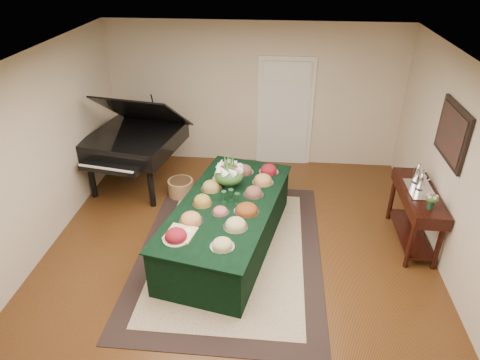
# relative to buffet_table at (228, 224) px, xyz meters

# --- Properties ---
(ground) EXTENTS (6.00, 6.00, 0.00)m
(ground) POSITION_rel_buffet_table_xyz_m (0.17, -0.22, -0.36)
(ground) COLOR #311A0B
(ground) RESTS_ON ground
(area_rug) EXTENTS (2.57, 3.60, 0.01)m
(area_rug) POSITION_rel_buffet_table_xyz_m (0.05, -0.15, -0.36)
(area_rug) COLOR black
(area_rug) RESTS_ON ground
(kitchen_doorway) EXTENTS (1.05, 0.07, 2.10)m
(kitchen_doorway) POSITION_rel_buffet_table_xyz_m (0.77, 2.75, 0.66)
(kitchen_doorway) COLOR silver
(kitchen_doorway) RESTS_ON ground
(buffet_table) EXTENTS (1.79, 2.90, 0.72)m
(buffet_table) POSITION_rel_buffet_table_xyz_m (0.00, 0.00, 0.00)
(buffet_table) COLOR black
(buffet_table) RESTS_ON ground
(food_platters) EXTENTS (1.39, 2.31, 0.13)m
(food_platters) POSITION_rel_buffet_table_xyz_m (0.01, 0.08, 0.41)
(food_platters) COLOR silver
(food_platters) RESTS_ON buffet_table
(cutting_board) EXTENTS (0.41, 0.41, 0.10)m
(cutting_board) POSITION_rel_buffet_table_xyz_m (-0.49, -0.75, 0.39)
(cutting_board) COLOR tan
(cutting_board) RESTS_ON buffet_table
(green_goblets) EXTENTS (0.26, 0.17, 0.18)m
(green_goblets) POSITION_rel_buffet_table_xyz_m (0.04, 0.02, 0.45)
(green_goblets) COLOR #14321C
(green_goblets) RESTS_ON buffet_table
(floral_centerpiece) EXTENTS (0.43, 0.43, 0.43)m
(floral_centerpiece) POSITION_rel_buffet_table_xyz_m (-0.02, 0.43, 0.61)
(floral_centerpiece) COLOR #14321C
(floral_centerpiece) RESTS_ON buffet_table
(grand_piano) EXTENTS (1.77, 1.91, 1.75)m
(grand_piano) POSITION_rel_buffet_table_xyz_m (-1.81, 1.59, 0.51)
(grand_piano) COLOR black
(grand_piano) RESTS_ON ground
(wicker_basket) EXTENTS (0.44, 0.44, 0.28)m
(wicker_basket) POSITION_rel_buffet_table_xyz_m (-0.99, 1.31, -0.23)
(wicker_basket) COLOR #90613A
(wicker_basket) RESTS_ON ground
(mahogany_sideboard) EXTENTS (0.45, 1.38, 0.87)m
(mahogany_sideboard) POSITION_rel_buffet_table_xyz_m (2.66, 0.33, 0.31)
(mahogany_sideboard) COLOR black
(mahogany_sideboard) RESTS_ON ground
(tea_service) EXTENTS (0.34, 0.58, 0.30)m
(tea_service) POSITION_rel_buffet_table_xyz_m (2.66, 0.45, 0.63)
(tea_service) COLOR silver
(tea_service) RESTS_ON mahogany_sideboard
(pink_bouquet) EXTENTS (0.17, 0.17, 0.22)m
(pink_bouquet) POSITION_rel_buffet_table_xyz_m (2.66, -0.12, 0.66)
(pink_bouquet) COLOR #14321C
(pink_bouquet) RESTS_ON mahogany_sideboard
(wall_painting) EXTENTS (0.05, 0.95, 0.75)m
(wall_painting) POSITION_rel_buffet_table_xyz_m (2.88, 0.33, 1.39)
(wall_painting) COLOR black
(wall_painting) RESTS_ON ground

